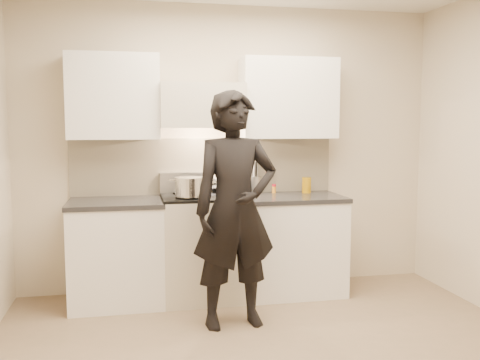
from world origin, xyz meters
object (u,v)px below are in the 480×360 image
at_px(wok, 223,182).
at_px(person, 235,210).
at_px(stove, 205,246).
at_px(counter_right, 292,244).
at_px(utensil_crock, 255,183).

relative_size(wok, person, 0.23).
height_order(stove, counter_right, stove).
bearing_deg(counter_right, wok, 167.09).
distance_m(utensil_crock, person, 1.04).
relative_size(stove, utensil_crock, 3.14).
distance_m(wok, utensil_crock, 0.34).
bearing_deg(wok, person, -93.67).
height_order(counter_right, utensil_crock, utensil_crock).
bearing_deg(counter_right, utensil_crock, 141.18).
xyz_separation_m(counter_right, utensil_crock, (-0.30, 0.24, 0.55)).
bearing_deg(person, counter_right, 39.59).
bearing_deg(person, wok, 79.61).
distance_m(stove, counter_right, 0.83).
height_order(stove, person, person).
distance_m(stove, utensil_crock, 0.79).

